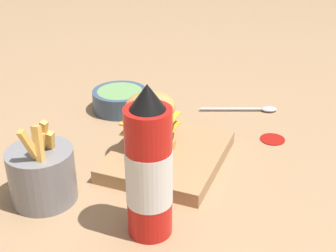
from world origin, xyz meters
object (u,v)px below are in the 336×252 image
(burger, at_px, (151,121))
(ketchup_bottle, at_px, (149,170))
(fries_basket, at_px, (42,174))
(side_bowl, at_px, (120,100))
(spoon, at_px, (253,109))
(serving_board, at_px, (168,156))

(burger, bearing_deg, ketchup_bottle, 22.55)
(ketchup_bottle, xyz_separation_m, fries_basket, (-0.01, -0.19, -0.06))
(side_bowl, distance_m, spoon, 0.31)
(burger, xyz_separation_m, side_bowl, (-0.17, -0.15, -0.05))
(side_bowl, bearing_deg, ketchup_bottle, 32.41)
(spoon, bearing_deg, burger, -137.86)
(serving_board, xyz_separation_m, side_bowl, (-0.17, -0.19, 0.01))
(burger, relative_size, side_bowl, 0.85)
(ketchup_bottle, bearing_deg, spoon, 173.17)
(serving_board, xyz_separation_m, ketchup_bottle, (0.19, 0.05, 0.09))
(ketchup_bottle, height_order, fries_basket, ketchup_bottle)
(fries_basket, distance_m, side_bowl, 0.36)
(burger, distance_m, ketchup_bottle, 0.21)
(serving_board, height_order, spoon, serving_board)
(side_bowl, bearing_deg, fries_basket, 6.06)
(side_bowl, height_order, spoon, side_bowl)
(ketchup_bottle, distance_m, side_bowl, 0.44)
(burger, distance_m, spoon, 0.31)
(burger, bearing_deg, serving_board, 86.65)
(serving_board, height_order, fries_basket, fries_basket)
(serving_board, bearing_deg, fries_basket, -39.23)
(fries_basket, bearing_deg, ketchup_bottle, 86.93)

